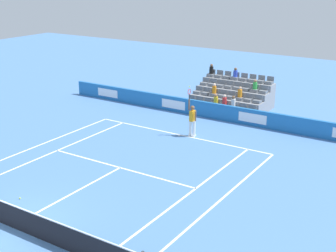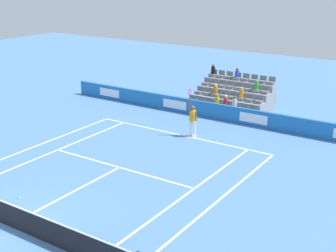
{
  "view_description": "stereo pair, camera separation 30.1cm",
  "coord_description": "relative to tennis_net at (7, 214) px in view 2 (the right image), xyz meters",
  "views": [
    {
      "loc": [
        -12.98,
        9.6,
        8.91
      ],
      "look_at": [
        -0.32,
        -10.09,
        1.1
      ],
      "focal_mm": 50.38,
      "sensor_mm": 36.0,
      "label": 1
    },
    {
      "loc": [
        -13.23,
        9.44,
        8.91
      ],
      "look_at": [
        -0.32,
        -10.09,
        1.1
      ],
      "focal_mm": 50.38,
      "sensor_mm": 36.0,
      "label": 2
    }
  ],
  "objects": [
    {
      "name": "loose_tennis_ball",
      "position": [
        1.45,
        -1.67,
        -0.46
      ],
      "size": [
        0.07,
        0.07,
        0.07
      ],
      "primitive_type": "sphere",
      "color": "#D1E533",
      "rests_on": "ground"
    },
    {
      "name": "sponsor_barrier",
      "position": [
        0.0,
        -15.67,
        0.01
      ],
      "size": [
        22.21,
        0.22,
        1.0
      ],
      "color": "#1E66AD",
      "rests_on": "ground"
    },
    {
      "name": "line_service",
      "position": [
        0.0,
        -6.4,
        -0.49
      ],
      "size": [
        8.23,
        0.1,
        0.01
      ],
      "primitive_type": "cube",
      "color": "white",
      "rests_on": "ground"
    },
    {
      "name": "tennis_net",
      "position": [
        0.0,
        0.0,
        0.0
      ],
      "size": [
        11.97,
        0.1,
        1.07
      ],
      "color": "#33383D",
      "rests_on": "ground"
    },
    {
      "name": "line_doubles_sideline_right",
      "position": [
        -5.49,
        -5.95,
        -0.49
      ],
      "size": [
        0.1,
        11.89,
        0.01
      ],
      "primitive_type": "cube",
      "color": "white",
      "rests_on": "ground"
    },
    {
      "name": "line_baseline",
      "position": [
        0.0,
        -11.89,
        -0.49
      ],
      "size": [
        10.97,
        0.1,
        0.01
      ],
      "primitive_type": "cube",
      "color": "white",
      "rests_on": "ground"
    },
    {
      "name": "ground_plane",
      "position": [
        0.0,
        0.0,
        -0.49
      ],
      "size": [
        80.0,
        80.0,
        0.0
      ],
      "primitive_type": "plane",
      "color": "#4C7AB2"
    },
    {
      "name": "tennis_player",
      "position": [
        -0.64,
        -12.09,
        0.5
      ],
      "size": [
        0.53,
        0.36,
        2.85
      ],
      "color": "white",
      "rests_on": "ground"
    },
    {
      "name": "line_singles_sideline_left",
      "position": [
        4.12,
        -5.95,
        -0.49
      ],
      "size": [
        0.1,
        11.89,
        0.01
      ],
      "primitive_type": "cube",
      "color": "white",
      "rests_on": "ground"
    },
    {
      "name": "line_centre_mark",
      "position": [
        0.0,
        -11.79,
        -0.49
      ],
      "size": [
        0.1,
        0.2,
        0.01
      ],
      "primitive_type": "cube",
      "color": "white",
      "rests_on": "ground"
    },
    {
      "name": "line_doubles_sideline_left",
      "position": [
        5.49,
        -5.95,
        -0.49
      ],
      "size": [
        0.1,
        11.89,
        0.01
      ],
      "primitive_type": "cube",
      "color": "white",
      "rests_on": "ground"
    },
    {
      "name": "line_centre_service",
      "position": [
        0.0,
        -3.2,
        -0.49
      ],
      "size": [
        0.1,
        6.4,
        0.01
      ],
      "primitive_type": "cube",
      "color": "white",
      "rests_on": "ground"
    },
    {
      "name": "stadium_stand",
      "position": [
        0.0,
        -18.6,
        0.19
      ],
      "size": [
        4.96,
        3.8,
        2.58
      ],
      "color": "gray",
      "rests_on": "ground"
    },
    {
      "name": "line_singles_sideline_right",
      "position": [
        -4.12,
        -5.95,
        -0.49
      ],
      "size": [
        0.1,
        11.89,
        0.01
      ],
      "primitive_type": "cube",
      "color": "white",
      "rests_on": "ground"
    }
  ]
}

